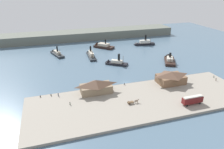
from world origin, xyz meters
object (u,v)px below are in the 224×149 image
Objects in this scene: pedestrian_walking_east at (216,80)px; ferry_departing_north at (102,46)px; mooring_post_center_east at (184,76)px; ferry_shed_east_terminal at (96,86)px; ferry_shed_customs_shed at (171,77)px; pedestrian_standing_center at (70,103)px; mooring_post_east at (51,95)px; ferry_mid_harbor at (143,43)px; ferry_moored_west at (91,54)px; pedestrian_by_tram at (214,77)px; horse_cart at (133,102)px; ferry_outer_harbor at (114,63)px; street_tram at (193,100)px; mooring_post_center_west at (40,96)px; mooring_post_west at (124,84)px; pedestrian_at_waters_edge at (58,95)px; ferry_near_quay at (169,60)px; ferry_approaching_west at (56,53)px.

pedestrian_walking_east is 0.09× the size of ferry_departing_north.
ferry_departing_north is at bearing 111.28° from mooring_post_center_east.
ferry_shed_east_terminal reaches higher than ferry_shed_customs_shed.
pedestrian_standing_center is 13.88m from mooring_post_east.
ferry_mid_harbor is at bearing 48.09° from pedestrian_standing_center.
mooring_post_east is 66.54m from ferry_moored_west.
ferry_shed_east_terminal is 17.88× the size of mooring_post_east.
ferry_shed_customs_shed is 8.52× the size of pedestrian_walking_east.
ferry_mid_harbor reaches higher than ferry_moored_west.
horse_cart is at bearing -167.69° from pedestrian_by_tram.
ferry_departing_north is at bearing 86.99° from ferry_outer_harbor.
ferry_shed_customs_shed is 0.74× the size of ferry_mid_harbor.
street_tram is at bearing -102.73° from ferry_mid_harbor.
ferry_mid_harbor reaches higher than ferry_departing_north.
pedestrian_standing_center is (-14.40, -8.08, -2.82)m from ferry_shed_east_terminal.
pedestrian_standing_center is 1.78× the size of mooring_post_center_west.
ferry_shed_customs_shed reaches higher than mooring_post_west.
street_tram is 31.82m from mooring_post_center_east.
ferry_shed_east_terminal is 17.88× the size of mooring_post_center_west.
pedestrian_at_waters_edge reaches higher than mooring_post_center_west.
pedestrian_at_waters_edge is 1.99× the size of mooring_post_center_east.
mooring_post_east is at bearing -179.94° from mooring_post_center_east.
ferry_shed_customs_shed is 0.74× the size of ferry_near_quay.
ferry_near_quay is at bearing -8.57° from ferry_outer_harbor.
ferry_shed_east_terminal is 44.87m from ferry_outer_harbor.
ferry_outer_harbor is at bearing 38.58° from mooring_post_east.
ferry_mid_harbor is at bearing 58.19° from mooring_post_west.
mooring_post_west is at bearing 0.86° from mooring_post_east.
ferry_outer_harbor is at bearing 52.05° from pedestrian_standing_center.
mooring_post_east is at bearing 152.52° from horse_cart.
street_tram is 61.80m from ferry_near_quay.
pedestrian_walking_east is at bearing -81.25° from ferry_near_quay.
street_tram is 5.64× the size of pedestrian_at_waters_edge.
ferry_departing_north is at bearing 61.49° from pedestrian_at_waters_edge.
ferry_approaching_west is 1.23× the size of ferry_outer_harbor.
mooring_post_center_east and mooring_post_center_west have the same top height.
pedestrian_at_waters_edge is (-32.90, 17.61, -0.12)m from horse_cart.
ferry_shed_east_terminal is 100.52m from ferry_mid_harbor.
ferry_moored_west reaches higher than mooring_post_west.
pedestrian_at_waters_edge is 0.08× the size of ferry_moored_west.
ferry_shed_customs_shed is (42.59, -1.64, -0.18)m from ferry_shed_east_terminal.
horse_cart is at bearing -96.17° from ferry_departing_north.
mooring_post_center_east is at bearing 143.41° from pedestrian_walking_east.
ferry_shed_east_terminal is 0.80× the size of ferry_approaching_west.
pedestrian_by_tram is 17.28m from mooring_post_center_east.
ferry_mid_harbor reaches higher than pedestrian_walking_east.
pedestrian_by_tram is (57.18, 12.47, -0.23)m from horse_cart.
street_tram is at bearing -145.65° from pedestrian_by_tram.
pedestrian_by_tram is 88.71m from ferry_moored_west.
ferry_moored_west is at bearing -124.74° from ferry_departing_north.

